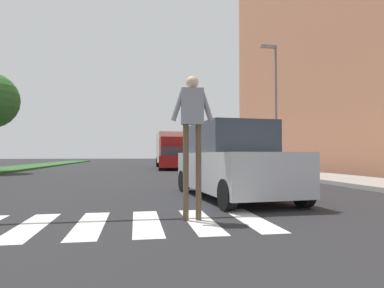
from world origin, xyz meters
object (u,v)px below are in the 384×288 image
(suv_crossing, at_px, (232,162))
(truck_box_delivery, at_px, (171,149))
(street_lamp_right, at_px, (274,96))
(sedan_midblock, at_px, (172,159))
(pedestrian_performer, at_px, (192,124))

(suv_crossing, distance_m, truck_box_delivery, 20.86)
(truck_box_delivery, bearing_deg, street_lamp_right, -64.90)
(truck_box_delivery, bearing_deg, sedan_midblock, -95.17)
(suv_crossing, bearing_deg, sedan_midblock, 89.30)
(sedan_midblock, bearing_deg, truck_box_delivery, 84.83)
(street_lamp_right, xyz_separation_m, sedan_midblock, (-5.40, 6.37, -3.80))
(pedestrian_performer, bearing_deg, street_lamp_right, 61.14)
(suv_crossing, relative_size, sedan_midblock, 1.07)
(street_lamp_right, relative_size, suv_crossing, 1.58)
(suv_crossing, xyz_separation_m, truck_box_delivery, (0.59, 20.84, 0.70))
(street_lamp_right, xyz_separation_m, truck_box_delivery, (-5.01, 10.70, -2.96))
(pedestrian_performer, relative_size, truck_box_delivery, 0.40)
(street_lamp_right, xyz_separation_m, pedestrian_performer, (-7.15, -12.96, -2.93))
(street_lamp_right, height_order, truck_box_delivery, street_lamp_right)
(sedan_midblock, distance_m, truck_box_delivery, 4.43)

